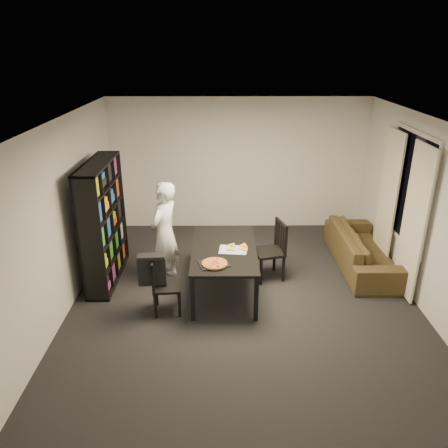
{
  "coord_description": "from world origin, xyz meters",
  "views": [
    {
      "loc": [
        -0.34,
        -5.63,
        3.5
      ],
      "look_at": [
        -0.3,
        0.29,
        1.05
      ],
      "focal_mm": 35.0,
      "sensor_mm": 36.0,
      "label": 1
    }
  ],
  "objects_px": {
    "dining_table": "(224,252)",
    "chair_left": "(161,282)",
    "chair_right": "(274,246)",
    "baking_tray": "(213,263)",
    "person": "(165,233)",
    "bookshelf": "(103,223)",
    "pepperoni_pizza": "(215,263)",
    "sofa": "(363,249)"
  },
  "relations": [
    {
      "from": "pepperoni_pizza",
      "to": "dining_table",
      "type": "bearing_deg",
      "value": 76.38
    },
    {
      "from": "dining_table",
      "to": "person",
      "type": "bearing_deg",
      "value": 160.68
    },
    {
      "from": "chair_right",
      "to": "baking_tray",
      "type": "relative_size",
      "value": 2.38
    },
    {
      "from": "baking_tray",
      "to": "sofa",
      "type": "relative_size",
      "value": 0.19
    },
    {
      "from": "pepperoni_pizza",
      "to": "sofa",
      "type": "relative_size",
      "value": 0.17
    },
    {
      "from": "chair_left",
      "to": "chair_right",
      "type": "distance_m",
      "value": 1.93
    },
    {
      "from": "bookshelf",
      "to": "chair_left",
      "type": "height_order",
      "value": "bookshelf"
    },
    {
      "from": "chair_right",
      "to": "person",
      "type": "relative_size",
      "value": 0.59
    },
    {
      "from": "bookshelf",
      "to": "sofa",
      "type": "height_order",
      "value": "bookshelf"
    },
    {
      "from": "person",
      "to": "chair_left",
      "type": "bearing_deg",
      "value": 26.75
    },
    {
      "from": "bookshelf",
      "to": "person",
      "type": "bearing_deg",
      "value": -5.2
    },
    {
      "from": "bookshelf",
      "to": "dining_table",
      "type": "bearing_deg",
      "value": -12.31
    },
    {
      "from": "sofa",
      "to": "baking_tray",
      "type": "bearing_deg",
      "value": 117.41
    },
    {
      "from": "dining_table",
      "to": "chair_right",
      "type": "bearing_deg",
      "value": 27.14
    },
    {
      "from": "chair_left",
      "to": "pepperoni_pizza",
      "type": "bearing_deg",
      "value": -92.8
    },
    {
      "from": "chair_right",
      "to": "baking_tray",
      "type": "distance_m",
      "value": 1.32
    },
    {
      "from": "bookshelf",
      "to": "dining_table",
      "type": "height_order",
      "value": "bookshelf"
    },
    {
      "from": "chair_left",
      "to": "dining_table",
      "type": "bearing_deg",
      "value": -61.62
    },
    {
      "from": "dining_table",
      "to": "bookshelf",
      "type": "bearing_deg",
      "value": 167.69
    },
    {
      "from": "dining_table",
      "to": "baking_tray",
      "type": "height_order",
      "value": "baking_tray"
    },
    {
      "from": "sofa",
      "to": "person",
      "type": "bearing_deg",
      "value": 98.13
    },
    {
      "from": "sofa",
      "to": "pepperoni_pizza",
      "type": "bearing_deg",
      "value": 118.26
    },
    {
      "from": "chair_left",
      "to": "person",
      "type": "bearing_deg",
      "value": -2.47
    },
    {
      "from": "dining_table",
      "to": "pepperoni_pizza",
      "type": "xyz_separation_m",
      "value": [
        -0.13,
        -0.55,
        0.09
      ]
    },
    {
      "from": "bookshelf",
      "to": "chair_left",
      "type": "bearing_deg",
      "value": -44.82
    },
    {
      "from": "person",
      "to": "bookshelf",
      "type": "bearing_deg",
      "value": -70.85
    },
    {
      "from": "chair_right",
      "to": "chair_left",
      "type": "bearing_deg",
      "value": -75.15
    },
    {
      "from": "bookshelf",
      "to": "chair_right",
      "type": "height_order",
      "value": "bookshelf"
    },
    {
      "from": "chair_left",
      "to": "sofa",
      "type": "relative_size",
      "value": 0.39
    },
    {
      "from": "pepperoni_pizza",
      "to": "sofa",
      "type": "xyz_separation_m",
      "value": [
        2.47,
        1.33,
        -0.43
      ]
    },
    {
      "from": "bookshelf",
      "to": "pepperoni_pizza",
      "type": "height_order",
      "value": "bookshelf"
    },
    {
      "from": "chair_left",
      "to": "pepperoni_pizza",
      "type": "relative_size",
      "value": 2.34
    },
    {
      "from": "chair_left",
      "to": "baking_tray",
      "type": "height_order",
      "value": "chair_left"
    },
    {
      "from": "chair_right",
      "to": "person",
      "type": "bearing_deg",
      "value": -102.68
    },
    {
      "from": "chair_left",
      "to": "chair_right",
      "type": "relative_size",
      "value": 0.86
    },
    {
      "from": "baking_tray",
      "to": "bookshelf",
      "type": "bearing_deg",
      "value": 151.91
    },
    {
      "from": "bookshelf",
      "to": "chair_left",
      "type": "distance_m",
      "value": 1.47
    },
    {
      "from": "dining_table",
      "to": "pepperoni_pizza",
      "type": "bearing_deg",
      "value": -103.62
    },
    {
      "from": "chair_right",
      "to": "person",
      "type": "distance_m",
      "value": 1.73
    },
    {
      "from": "chair_right",
      "to": "pepperoni_pizza",
      "type": "height_order",
      "value": "chair_right"
    },
    {
      "from": "dining_table",
      "to": "chair_left",
      "type": "height_order",
      "value": "chair_left"
    },
    {
      "from": "dining_table",
      "to": "chair_left",
      "type": "distance_m",
      "value": 1.06
    }
  ]
}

